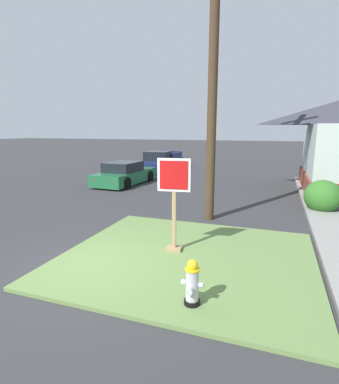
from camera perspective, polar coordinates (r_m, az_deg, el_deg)
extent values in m
plane|color=#333335|center=(7.12, -14.86, -13.70)|extent=(160.00, 160.00, 0.00)
cube|color=#668447|center=(7.35, 3.35, -12.14)|extent=(5.73, 5.16, 0.08)
cylinder|color=black|center=(5.51, 4.24, -19.91)|extent=(0.28, 0.27, 0.08)
cylinder|color=#BCBCC1|center=(5.36, 4.29, -17.07)|extent=(0.22, 0.22, 0.54)
cylinder|color=yellow|center=(5.22, 4.34, -14.31)|extent=(0.25, 0.25, 0.03)
sphere|color=yellow|center=(5.19, 4.36, -13.56)|extent=(0.19, 0.19, 0.19)
cube|color=yellow|center=(5.16, 4.37, -12.86)|extent=(0.04, 0.04, 0.04)
cylinder|color=#BCBCC1|center=(5.38, 2.69, -16.59)|extent=(0.08, 0.09, 0.09)
cylinder|color=#BCBCC1|center=(5.31, 5.93, -17.03)|extent=(0.08, 0.09, 0.09)
cylinder|color=#BCBCC1|center=(5.23, 3.80, -18.09)|extent=(0.12, 0.09, 0.12)
cube|color=#A3845B|center=(7.28, 0.87, -2.80)|extent=(0.10, 0.10, 2.21)
cube|color=#A3845B|center=(7.61, 0.85, -10.58)|extent=(0.40, 0.33, 0.08)
cube|color=white|center=(7.07, 0.82, 3.21)|extent=(0.78, 0.12, 0.79)
cube|color=red|center=(7.06, 0.80, 3.19)|extent=(0.66, 0.11, 0.67)
cylinder|color=black|center=(9.58, -3.81, -6.57)|extent=(0.70, 0.70, 0.02)
cube|color=#1E6038|center=(17.20, -8.32, 2.90)|extent=(2.06, 4.39, 0.64)
cube|color=black|center=(16.95, -8.75, 4.67)|extent=(1.67, 2.06, 0.56)
cylinder|color=black|center=(18.79, -8.48, 3.33)|extent=(0.25, 0.63, 0.62)
cylinder|color=black|center=(17.97, -3.77, 3.05)|extent=(0.25, 0.63, 0.62)
cylinder|color=black|center=(16.59, -13.23, 2.04)|extent=(0.25, 0.63, 0.62)
cylinder|color=black|center=(15.66, -8.11, 1.67)|extent=(0.25, 0.63, 0.62)
sphere|color=white|center=(19.27, -6.52, 4.07)|extent=(0.14, 0.14, 0.14)
sphere|color=red|center=(15.77, -13.97, 2.10)|extent=(0.12, 0.12, 0.12)
sphere|color=white|center=(18.76, -3.60, 3.92)|extent=(0.14, 0.14, 0.14)
sphere|color=red|center=(15.15, -10.64, 1.86)|extent=(0.12, 0.12, 0.12)
cube|color=#19234C|center=(22.42, -1.59, 5.29)|extent=(1.98, 5.42, 0.68)
cube|color=black|center=(21.65, -2.28, 6.76)|extent=(1.68, 1.43, 0.68)
cube|color=#19234C|center=(22.98, 1.30, 6.85)|extent=(0.15, 2.26, 0.44)
cube|color=#19234C|center=(23.55, -2.86, 6.96)|extent=(0.15, 2.26, 0.44)
cube|color=#19234C|center=(24.86, 0.48, 7.22)|extent=(1.69, 0.13, 0.44)
cylinder|color=black|center=(20.63, -0.82, 4.40)|extent=(0.28, 0.77, 0.76)
cylinder|color=black|center=(21.27, -5.30, 4.57)|extent=(0.28, 0.77, 0.76)
cylinder|color=black|center=(23.69, 1.74, 5.34)|extent=(0.28, 0.77, 0.76)
cylinder|color=black|center=(24.24, -2.25, 5.48)|extent=(0.28, 0.77, 0.76)
cube|color=brown|center=(13.03, 28.80, -0.59)|extent=(0.44, 1.45, 0.06)
cube|color=brown|center=(12.95, 28.11, 0.41)|extent=(0.10, 1.44, 0.38)
cube|color=#2D2D33|center=(12.46, 29.23, -2.24)|extent=(0.36, 0.07, 0.41)
cube|color=#2D2D33|center=(13.69, 28.21, -1.00)|extent=(0.36, 0.07, 0.41)
cylinder|color=#42301E|center=(10.21, 8.21, 21.88)|extent=(0.30, 0.30, 9.66)
ellipsoid|color=#316B24|center=(12.45, 26.90, -0.73)|extent=(1.32, 1.32, 1.20)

